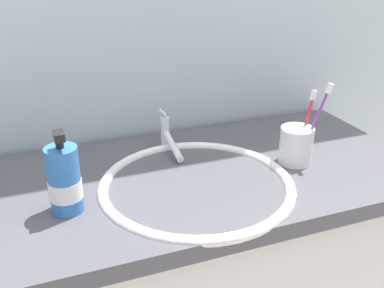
% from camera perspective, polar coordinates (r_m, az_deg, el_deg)
% --- Properties ---
extents(tiled_wall_back, '(2.38, 0.04, 2.40)m').
position_cam_1_polar(tiled_wall_back, '(1.24, -6.61, 16.37)').
color(tiled_wall_back, silver).
rests_on(tiled_wall_back, ground).
extents(sink_basin, '(0.45, 0.45, 0.12)m').
position_cam_1_polar(sink_basin, '(1.05, 0.59, -7.21)').
color(sink_basin, white).
rests_on(sink_basin, vanity_counter).
extents(faucet, '(0.02, 0.16, 0.09)m').
position_cam_1_polar(faucet, '(1.18, -3.02, 0.89)').
color(faucet, silver).
rests_on(faucet, sink_basin).
extents(toothbrush_cup, '(0.08, 0.08, 0.09)m').
position_cam_1_polar(toothbrush_cup, '(1.14, 13.06, -0.17)').
color(toothbrush_cup, white).
rests_on(toothbrush_cup, vanity_counter).
extents(toothbrush_red, '(0.05, 0.01, 0.17)m').
position_cam_1_polar(toothbrush_red, '(1.14, 14.37, 2.95)').
color(toothbrush_red, red).
rests_on(toothbrush_red, toothbrush_cup).
extents(toothbrush_purple, '(0.06, 0.04, 0.20)m').
position_cam_1_polar(toothbrush_purple, '(1.12, 15.49, 3.12)').
color(toothbrush_purple, purple).
rests_on(toothbrush_purple, toothbrush_cup).
extents(soap_dispenser, '(0.07, 0.07, 0.18)m').
position_cam_1_polar(soap_dispenser, '(0.94, -15.87, -4.56)').
color(soap_dispenser, '#3372BF').
rests_on(soap_dispenser, vanity_counter).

